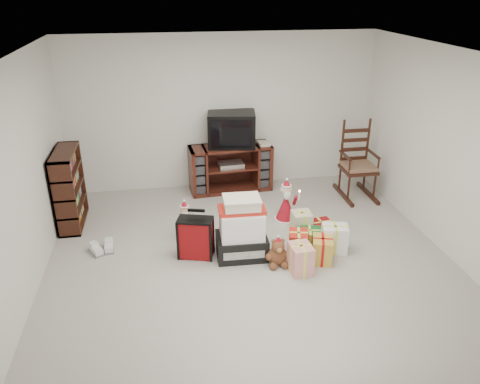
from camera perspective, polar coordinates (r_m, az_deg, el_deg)
name	(u,v)px	position (r m, az deg, el deg)	size (l,w,h in m)	color
room	(252,168)	(5.34, 1.44, 2.91)	(5.01, 5.01, 2.51)	#A9A49B
tv_stand	(230,168)	(7.72, -1.17, 2.94)	(1.36, 0.57, 0.76)	#441B13
bookshelf	(69,189)	(6.99, -20.10, 0.30)	(0.30, 0.89, 1.09)	black
rocking_chair	(356,170)	(7.74, 14.01, 2.67)	(0.51, 0.84, 1.27)	black
gift_pile	(242,232)	(5.84, 0.21, -4.85)	(0.65, 0.48, 0.80)	black
red_suitcase	(196,238)	(5.89, -5.42, -5.57)	(0.46, 0.32, 0.63)	maroon
stocking	(232,239)	(5.85, -0.93, -5.73)	(0.25, 0.11, 0.54)	#0C7018
teddy_bear	(277,253)	(5.78, 4.58, -7.48)	(0.24, 0.21, 0.36)	brown
santa_figurine	(286,205)	(6.76, 5.60, -1.61)	(0.32, 0.30, 0.66)	maroon
mrs_claus_figurine	(185,223)	(6.37, -6.69, -3.81)	(0.27, 0.25, 0.55)	maroon
sneaker_pair	(103,248)	(6.33, -16.40, -6.61)	(0.34, 0.28, 0.09)	silver
gift_cluster	(312,240)	(6.15, 8.79, -5.78)	(0.82, 1.19, 0.28)	#B01F14
crt_television	(232,129)	(7.54, -1.03, 7.67)	(0.82, 0.64, 0.55)	black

